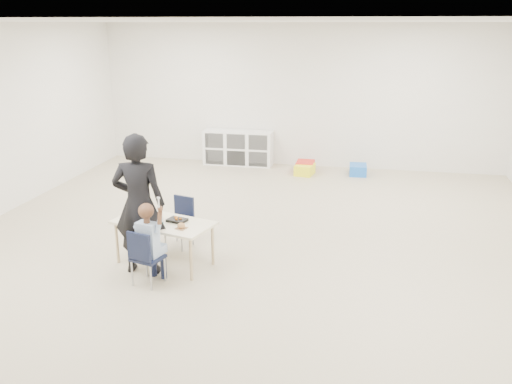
% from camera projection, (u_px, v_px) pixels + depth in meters
% --- Properties ---
extents(room, '(9.00, 9.02, 2.80)m').
position_uv_depth(room, '(251.00, 144.00, 6.48)').
color(room, '#BEAC92').
rests_on(room, ground).
extents(table, '(1.29, 0.87, 0.54)m').
position_uv_depth(table, '(165.00, 242.00, 6.47)').
color(table, '#EFE5BF').
rests_on(table, ground).
extents(chair_near, '(0.38, 0.37, 0.65)m').
position_uv_depth(chair_near, '(148.00, 257.00, 5.96)').
color(chair_near, black).
rests_on(chair_near, ground).
extents(chair_far, '(0.38, 0.37, 0.65)m').
position_uv_depth(chair_far, '(179.00, 223.00, 6.96)').
color(chair_far, black).
rests_on(chair_far, ground).
extents(child, '(0.53, 0.53, 1.02)m').
position_uv_depth(child, '(147.00, 241.00, 5.90)').
color(child, '#A5C2E0').
rests_on(child, chair_near).
extents(lunch_tray_near, '(0.25, 0.21, 0.03)m').
position_uv_depth(lunch_tray_near, '(177.00, 220.00, 6.40)').
color(lunch_tray_near, black).
rests_on(lunch_tray_near, table).
extents(lunch_tray_far, '(0.25, 0.21, 0.03)m').
position_uv_depth(lunch_tray_far, '(142.00, 214.00, 6.61)').
color(lunch_tray_far, black).
rests_on(lunch_tray_far, table).
extents(milk_carton, '(0.09, 0.09, 0.10)m').
position_uv_depth(milk_carton, '(159.00, 222.00, 6.25)').
color(milk_carton, white).
rests_on(milk_carton, table).
extents(bread_roll, '(0.09, 0.09, 0.07)m').
position_uv_depth(bread_roll, '(181.00, 226.00, 6.17)').
color(bread_roll, tan).
rests_on(bread_roll, table).
extents(apple_near, '(0.07, 0.07, 0.07)m').
position_uv_depth(apple_near, '(159.00, 215.00, 6.50)').
color(apple_near, maroon).
rests_on(apple_near, table).
extents(apple_far, '(0.07, 0.07, 0.07)m').
position_uv_depth(apple_far, '(129.00, 213.00, 6.57)').
color(apple_far, maroon).
rests_on(apple_far, table).
extents(cubby_shelf, '(1.40, 0.40, 0.70)m').
position_uv_depth(cubby_shelf, '(238.00, 148.00, 11.03)').
color(cubby_shelf, white).
rests_on(cubby_shelf, ground).
extents(adult, '(0.64, 0.45, 1.64)m').
position_uv_depth(adult, '(139.00, 205.00, 6.11)').
color(adult, black).
rests_on(adult, ground).
extents(bin_red, '(0.34, 0.43, 0.21)m').
position_uv_depth(bin_red, '(305.00, 167.00, 10.55)').
color(bin_red, red).
rests_on(bin_red, ground).
extents(bin_yellow, '(0.38, 0.46, 0.20)m').
position_uv_depth(bin_yellow, '(305.00, 169.00, 10.37)').
color(bin_yellow, '#FFF81A').
rests_on(bin_yellow, ground).
extents(bin_blue, '(0.34, 0.42, 0.20)m').
position_uv_depth(bin_blue, '(358.00, 170.00, 10.35)').
color(bin_blue, blue).
rests_on(bin_blue, ground).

